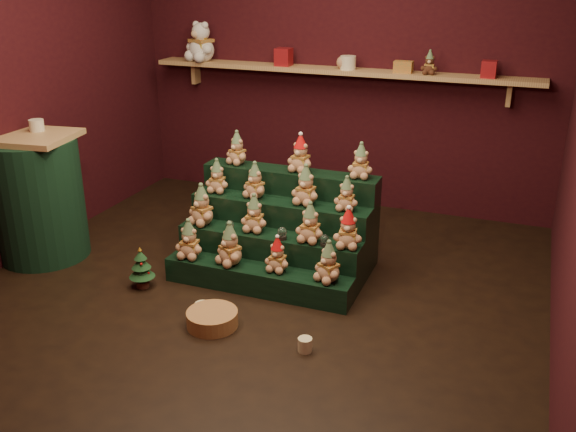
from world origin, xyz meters
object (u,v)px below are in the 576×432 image
at_px(snow_globe_c, 324,240).
at_px(mug_left, 202,310).
at_px(mini_christmas_tree, 141,268).
at_px(white_bear, 201,36).
at_px(snow_globe_a, 230,226).
at_px(snow_globe_b, 282,233).
at_px(side_table, 38,197).
at_px(mug_right, 305,345).
at_px(brown_bear, 429,63).
at_px(riser_tier_front, 258,279).
at_px(wicker_basket, 212,319).

height_order(snow_globe_c, mug_left, snow_globe_c).
distance_m(mini_christmas_tree, white_bear, 2.60).
height_order(snow_globe_a, snow_globe_c, same).
xyz_separation_m(snow_globe_b, side_table, (-1.98, -0.22, 0.09)).
relative_size(snow_globe_b, mini_christmas_tree, 0.29).
relative_size(snow_globe_b, mug_right, 1.05).
distance_m(snow_globe_b, mini_christmas_tree, 1.05).
bearing_deg(brown_bear, snow_globe_b, -116.51).
bearing_deg(riser_tier_front, snow_globe_c, 19.67).
bearing_deg(mini_christmas_tree, mug_left, -19.46).
distance_m(side_table, mini_christmas_tree, 1.12).
bearing_deg(white_bear, snow_globe_c, -21.68).
bearing_deg(mug_right, side_table, 167.29).
distance_m(snow_globe_a, snow_globe_c, 0.74).
height_order(riser_tier_front, white_bear, white_bear).
bearing_deg(riser_tier_front, mug_left, -113.24).
relative_size(mini_christmas_tree, wicker_basket, 0.95).
bearing_deg(snow_globe_c, brown_bear, 77.91).
relative_size(snow_globe_b, mug_left, 0.95).
distance_m(snow_globe_a, snow_globe_b, 0.42).
bearing_deg(riser_tier_front, mini_christmas_tree, -162.65).
height_order(side_table, white_bear, white_bear).
bearing_deg(wicker_basket, riser_tier_front, 81.59).
bearing_deg(side_table, white_bear, 68.10).
distance_m(mini_christmas_tree, mug_left, 0.65).
bearing_deg(wicker_basket, mini_christmas_tree, 157.57).
bearing_deg(white_bear, brown_bear, 21.20).
bearing_deg(mug_right, riser_tier_front, 133.75).
xyz_separation_m(snow_globe_c, wicker_basket, (-0.53, -0.71, -0.35)).
distance_m(snow_globe_a, mug_right, 1.22).
distance_m(mini_christmas_tree, mug_right, 1.44).
xyz_separation_m(snow_globe_c, mug_right, (0.14, -0.77, -0.36)).
height_order(snow_globe_b, snow_globe_c, snow_globe_b).
distance_m(side_table, mug_left, 1.76).
xyz_separation_m(riser_tier_front, snow_globe_a, (-0.29, 0.16, 0.31)).
height_order(snow_globe_a, mini_christmas_tree, snow_globe_a).
xyz_separation_m(riser_tier_front, white_bear, (-1.38, 1.86, 1.46)).
bearing_deg(mini_christmas_tree, riser_tier_front, 17.35).
height_order(snow_globe_c, wicker_basket, snow_globe_c).
bearing_deg(snow_globe_b, snow_globe_a, 180.00).
xyz_separation_m(snow_globe_a, snow_globe_b, (0.42, 0.00, 0.00)).
relative_size(riser_tier_front, snow_globe_b, 15.00).
height_order(riser_tier_front, brown_bear, brown_bear).
bearing_deg(wicker_basket, side_table, 164.46).
bearing_deg(mug_left, snow_globe_c, 44.05).
relative_size(mug_left, brown_bear, 0.50).
relative_size(side_table, white_bear, 2.15).
xyz_separation_m(side_table, mug_right, (2.44, -0.55, -0.45)).
bearing_deg(mug_left, mini_christmas_tree, 160.54).
distance_m(snow_globe_b, side_table, 2.00).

